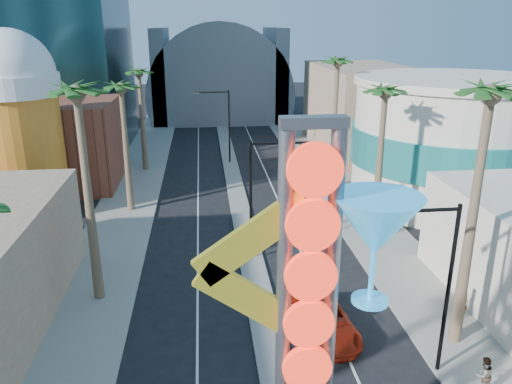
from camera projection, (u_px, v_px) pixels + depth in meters
name	position (u px, v px, depth m)	size (l,w,h in m)	color
sidewalk_west	(133.00, 191.00, 46.04)	(5.00, 100.00, 0.15)	gray
sidewalk_east	(334.00, 184.00, 47.98)	(5.00, 100.00, 0.15)	gray
median	(233.00, 178.00, 49.83)	(1.60, 84.00, 0.15)	gray
brick_filler_west	(63.00, 144.00, 46.93)	(10.00, 10.00, 8.00)	brown
filler_east	(361.00, 109.00, 59.27)	(10.00, 20.00, 10.00)	#94785F
beer_mug	(17.00, 119.00, 38.06)	(7.00, 7.00, 14.50)	#CE581B
turquoise_building	(449.00, 141.00, 42.46)	(16.60, 16.60, 10.60)	beige
canopy	(219.00, 91.00, 80.44)	(22.00, 16.00, 22.00)	slate
neon_sign	(335.00, 294.00, 14.61)	(6.53, 2.60, 12.55)	gray
streetlight_0	(259.00, 189.00, 31.40)	(3.79, 0.25, 8.00)	black
streetlight_1	(224.00, 119.00, 53.86)	(3.79, 0.25, 8.00)	black
streetlight_2	(439.00, 276.00, 20.75)	(3.45, 0.25, 8.00)	black
palm_1	(78.00, 108.00, 24.74)	(2.40, 2.40, 12.70)	brown
palm_2	(122.00, 96.00, 38.34)	(2.40, 2.40, 11.20)	brown
palm_3	(139.00, 79.00, 49.63)	(2.40, 2.40, 11.20)	brown
palm_5	(488.00, 113.00, 20.79)	(2.40, 2.40, 13.20)	brown
palm_6	(385.00, 102.00, 32.51)	(2.40, 2.40, 11.70)	brown
palm_7	(337.00, 71.00, 43.51)	(2.40, 2.40, 12.70)	brown
red_pickup	(324.00, 320.00, 24.88)	(2.55, 5.53, 1.54)	#971C0B
pedestrian_a	(461.00, 303.00, 25.73)	(0.71, 0.47, 1.95)	gray
pedestrian_b	(484.00, 375.00, 20.71)	(0.80, 0.62, 1.64)	gray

